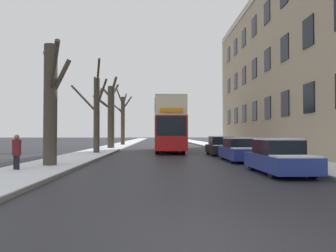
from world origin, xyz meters
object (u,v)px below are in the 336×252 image
at_px(parked_car_0, 279,158).
at_px(bare_tree_left_2, 111,113).
at_px(bare_tree_left_3, 123,118).
at_px(bare_tree_left_1, 96,111).
at_px(parked_car_2, 221,147).
at_px(pedestrian_left_sidewalk, 17,152).
at_px(double_decker_bus, 169,123).
at_px(bare_tree_left_0, 51,98).
at_px(parked_car_1, 240,150).

bearing_deg(parked_car_0, bare_tree_left_2, 113.99).
height_order(bare_tree_left_2, bare_tree_left_3, bare_tree_left_3).
height_order(bare_tree_left_1, parked_car_2, bare_tree_left_1).
distance_m(parked_car_0, pedestrian_left_sidewalk, 10.61).
relative_size(double_decker_bus, parked_car_2, 2.95).
bearing_deg(bare_tree_left_2, pedestrian_left_sidewalk, -92.11).
height_order(bare_tree_left_0, double_decker_bus, bare_tree_left_0).
bearing_deg(bare_tree_left_0, bare_tree_left_3, 89.60).
xyz_separation_m(bare_tree_left_3, parked_car_2, (9.67, -21.14, -3.18)).
height_order(parked_car_2, pedestrian_left_sidewalk, pedestrian_left_sidewalk).
bearing_deg(pedestrian_left_sidewalk, bare_tree_left_3, -52.86).
bearing_deg(bare_tree_left_0, bare_tree_left_1, 88.86).
relative_size(double_decker_bus, parked_car_1, 2.66).
relative_size(double_decker_bus, parked_car_0, 2.74).
height_order(parked_car_0, pedestrian_left_sidewalk, pedestrian_left_sidewalk).
bearing_deg(double_decker_bus, pedestrian_left_sidewalk, -112.11).
relative_size(parked_car_0, parked_car_1, 0.97).
distance_m(bare_tree_left_1, bare_tree_left_2, 9.07).
relative_size(bare_tree_left_3, parked_car_1, 1.76).
relative_size(bare_tree_left_2, parked_car_2, 1.87).
bearing_deg(bare_tree_left_0, parked_car_2, 42.96).
bearing_deg(double_decker_bus, bare_tree_left_3, 110.56).
height_order(double_decker_bus, parked_car_1, double_decker_bus).
height_order(bare_tree_left_1, bare_tree_left_2, bare_tree_left_2).
height_order(double_decker_bus, parked_car_2, double_decker_bus).
xyz_separation_m(bare_tree_left_2, bare_tree_left_3, (0.13, 10.83, 0.02)).
height_order(bare_tree_left_3, double_decker_bus, bare_tree_left_3).
bearing_deg(bare_tree_left_0, double_decker_bus, 67.58).
xyz_separation_m(double_decker_bus, pedestrian_left_sidewalk, (-6.78, -16.70, -1.75)).
distance_m(bare_tree_left_1, parked_car_0, 16.42).
bearing_deg(pedestrian_left_sidewalk, parked_car_0, -144.11).
distance_m(bare_tree_left_3, parked_car_2, 23.46).
bearing_deg(bare_tree_left_2, parked_car_1, -58.35).
distance_m(bare_tree_left_0, pedestrian_left_sidewalk, 3.20).
xyz_separation_m(bare_tree_left_3, double_decker_bus, (5.86, -15.62, -1.23)).
bearing_deg(pedestrian_left_sidewalk, bare_tree_left_0, -71.00).
bearing_deg(bare_tree_left_1, bare_tree_left_2, 90.82).
xyz_separation_m(bare_tree_left_0, parked_car_2, (9.88, 9.20, -2.61)).
xyz_separation_m(bare_tree_left_0, parked_car_1, (9.88, 3.60, -2.63)).
relative_size(parked_car_0, pedestrian_left_sidewalk, 2.71).
xyz_separation_m(bare_tree_left_0, double_decker_bus, (6.07, 14.71, -0.66)).
height_order(bare_tree_left_1, parked_car_0, bare_tree_left_1).
distance_m(bare_tree_left_0, bare_tree_left_2, 19.52).
height_order(bare_tree_left_0, parked_car_2, bare_tree_left_0).
distance_m(bare_tree_left_2, pedestrian_left_sidewalk, 21.71).
xyz_separation_m(bare_tree_left_1, bare_tree_left_2, (-0.13, 9.06, 0.37)).
relative_size(bare_tree_left_1, parked_car_0, 1.65).
height_order(parked_car_1, parked_car_2, parked_car_2).
relative_size(double_decker_bus, pedestrian_left_sidewalk, 7.42).
distance_m(bare_tree_left_0, bare_tree_left_1, 10.45).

